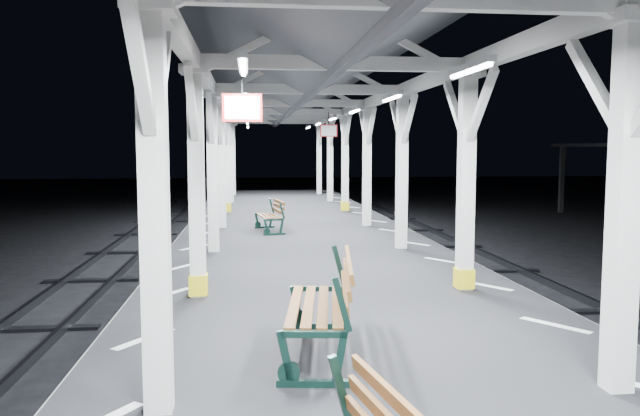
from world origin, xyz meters
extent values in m
plane|color=black|center=(0.00, 0.00, 0.00)|extent=(120.00, 120.00, 0.00)
cube|color=black|center=(0.00, 0.00, 0.50)|extent=(6.00, 50.00, 1.00)
cube|color=silver|center=(-2.45, 0.00, 1.00)|extent=(1.00, 48.00, 0.01)
cube|color=silver|center=(2.45, 0.00, 1.00)|extent=(1.00, 48.00, 0.01)
cube|color=silver|center=(-2.00, -2.00, 2.60)|extent=(0.22, 0.22, 3.20)
cube|color=silver|center=(-2.00, -2.00, 4.26)|extent=(0.40, 0.40, 0.12)
cube|color=silver|center=(-2.00, -1.45, 3.75)|extent=(0.10, 0.99, 0.99)
cube|color=silver|center=(-2.00, -2.55, 3.75)|extent=(0.10, 0.99, 0.99)
cube|color=silver|center=(-2.00, 2.00, 2.60)|extent=(0.22, 0.22, 3.20)
cube|color=silver|center=(-2.00, 2.00, 4.26)|extent=(0.40, 0.40, 0.12)
cube|color=yellow|center=(-2.00, 2.00, 1.18)|extent=(0.26, 0.26, 0.30)
cube|color=silver|center=(-2.00, 2.55, 3.75)|extent=(0.10, 0.99, 0.99)
cube|color=silver|center=(-2.00, 1.45, 3.75)|extent=(0.10, 0.99, 0.99)
cube|color=silver|center=(-2.00, 6.00, 2.60)|extent=(0.22, 0.22, 3.20)
cube|color=silver|center=(-2.00, 6.00, 4.26)|extent=(0.40, 0.40, 0.12)
cube|color=silver|center=(-2.00, 6.55, 3.75)|extent=(0.10, 0.99, 0.99)
cube|color=silver|center=(-2.00, 5.45, 3.75)|extent=(0.10, 0.99, 0.99)
cube|color=silver|center=(-2.00, 10.00, 2.60)|extent=(0.22, 0.22, 3.20)
cube|color=silver|center=(-2.00, 10.00, 4.26)|extent=(0.40, 0.40, 0.12)
cube|color=silver|center=(-2.00, 10.55, 3.75)|extent=(0.10, 0.99, 0.99)
cube|color=silver|center=(-2.00, 9.45, 3.75)|extent=(0.10, 0.99, 0.99)
cube|color=silver|center=(-2.00, 14.00, 2.60)|extent=(0.22, 0.22, 3.20)
cube|color=silver|center=(-2.00, 14.00, 4.26)|extent=(0.40, 0.40, 0.12)
cube|color=yellow|center=(-2.00, 14.00, 1.18)|extent=(0.26, 0.26, 0.30)
cube|color=silver|center=(-2.00, 14.55, 3.75)|extent=(0.10, 0.99, 0.99)
cube|color=silver|center=(-2.00, 13.45, 3.75)|extent=(0.10, 0.99, 0.99)
cube|color=silver|center=(-2.00, 18.00, 2.60)|extent=(0.22, 0.22, 3.20)
cube|color=silver|center=(-2.00, 18.00, 4.26)|extent=(0.40, 0.40, 0.12)
cube|color=silver|center=(-2.00, 18.55, 3.75)|extent=(0.10, 0.99, 0.99)
cube|color=silver|center=(-2.00, 17.45, 3.75)|extent=(0.10, 0.99, 0.99)
cube|color=silver|center=(-2.00, 22.00, 2.60)|extent=(0.22, 0.22, 3.20)
cube|color=silver|center=(-2.00, 22.00, 4.26)|extent=(0.40, 0.40, 0.12)
cube|color=silver|center=(-2.00, 22.55, 3.75)|extent=(0.10, 0.99, 0.99)
cube|color=silver|center=(-2.00, 21.45, 3.75)|extent=(0.10, 0.99, 0.99)
cube|color=silver|center=(2.00, -2.00, 2.60)|extent=(0.22, 0.22, 3.20)
cube|color=silver|center=(2.00, -2.00, 4.26)|extent=(0.40, 0.40, 0.12)
cube|color=silver|center=(2.00, -1.45, 3.75)|extent=(0.10, 0.99, 0.99)
cube|color=silver|center=(2.00, 2.00, 2.60)|extent=(0.22, 0.22, 3.20)
cube|color=silver|center=(2.00, 2.00, 4.26)|extent=(0.40, 0.40, 0.12)
cube|color=yellow|center=(2.00, 2.00, 1.18)|extent=(0.26, 0.26, 0.30)
cube|color=silver|center=(2.00, 2.55, 3.75)|extent=(0.10, 0.99, 0.99)
cube|color=silver|center=(2.00, 1.45, 3.75)|extent=(0.10, 0.99, 0.99)
cube|color=silver|center=(2.00, 6.00, 2.60)|extent=(0.22, 0.22, 3.20)
cube|color=silver|center=(2.00, 6.00, 4.26)|extent=(0.40, 0.40, 0.12)
cube|color=silver|center=(2.00, 6.55, 3.75)|extent=(0.10, 0.99, 0.99)
cube|color=silver|center=(2.00, 5.45, 3.75)|extent=(0.10, 0.99, 0.99)
cube|color=silver|center=(2.00, 10.00, 2.60)|extent=(0.22, 0.22, 3.20)
cube|color=silver|center=(2.00, 10.00, 4.26)|extent=(0.40, 0.40, 0.12)
cube|color=silver|center=(2.00, 10.55, 3.75)|extent=(0.10, 0.99, 0.99)
cube|color=silver|center=(2.00, 9.45, 3.75)|extent=(0.10, 0.99, 0.99)
cube|color=silver|center=(2.00, 14.00, 2.60)|extent=(0.22, 0.22, 3.20)
cube|color=silver|center=(2.00, 14.00, 4.26)|extent=(0.40, 0.40, 0.12)
cube|color=yellow|center=(2.00, 14.00, 1.18)|extent=(0.26, 0.26, 0.30)
cube|color=silver|center=(2.00, 14.55, 3.75)|extent=(0.10, 0.99, 0.99)
cube|color=silver|center=(2.00, 13.45, 3.75)|extent=(0.10, 0.99, 0.99)
cube|color=silver|center=(2.00, 18.00, 2.60)|extent=(0.22, 0.22, 3.20)
cube|color=silver|center=(2.00, 18.00, 4.26)|extent=(0.40, 0.40, 0.12)
cube|color=silver|center=(2.00, 18.55, 3.75)|extent=(0.10, 0.99, 0.99)
cube|color=silver|center=(2.00, 17.45, 3.75)|extent=(0.10, 0.99, 0.99)
cube|color=silver|center=(2.00, 22.00, 2.60)|extent=(0.22, 0.22, 3.20)
cube|color=silver|center=(2.00, 22.00, 4.26)|extent=(0.40, 0.40, 0.12)
cube|color=silver|center=(2.00, 22.55, 3.75)|extent=(0.10, 0.99, 0.99)
cube|color=silver|center=(2.00, 21.45, 3.75)|extent=(0.10, 0.99, 0.99)
cube|color=silver|center=(-2.00, 0.00, 4.38)|extent=(0.18, 48.00, 0.24)
cube|color=silver|center=(2.00, 0.00, 4.38)|extent=(0.18, 48.00, 0.24)
cube|color=silver|center=(0.00, 2.00, 4.38)|extent=(4.20, 0.14, 0.20)
cube|color=silver|center=(0.00, 6.00, 4.38)|extent=(4.20, 0.14, 0.20)
cube|color=silver|center=(0.00, 10.00, 4.38)|extent=(4.20, 0.14, 0.20)
cube|color=silver|center=(0.00, 14.00, 4.38)|extent=(4.20, 0.14, 0.20)
cube|color=silver|center=(0.00, 18.00, 4.38)|extent=(4.20, 0.14, 0.20)
cube|color=silver|center=(0.00, 22.00, 4.38)|extent=(4.20, 0.14, 0.20)
cube|color=silver|center=(-1.30, 0.00, 4.10)|extent=(0.10, 1.35, 0.08)
cube|color=white|center=(-1.30, 0.00, 4.05)|extent=(0.05, 1.25, 0.05)
cube|color=silver|center=(-1.30, 4.00, 4.10)|extent=(0.10, 1.35, 0.08)
cube|color=white|center=(-1.30, 4.00, 4.05)|extent=(0.05, 1.25, 0.05)
cube|color=silver|center=(-1.30, 8.00, 4.10)|extent=(0.10, 1.35, 0.08)
cube|color=white|center=(-1.30, 8.00, 4.05)|extent=(0.05, 1.25, 0.05)
cube|color=silver|center=(-1.30, 12.00, 4.10)|extent=(0.10, 1.35, 0.08)
cube|color=white|center=(-1.30, 12.00, 4.05)|extent=(0.05, 1.25, 0.05)
cube|color=silver|center=(-1.30, 16.00, 4.10)|extent=(0.10, 1.35, 0.08)
cube|color=white|center=(-1.30, 16.00, 4.05)|extent=(0.05, 1.25, 0.05)
cube|color=silver|center=(-1.30, 20.00, 4.10)|extent=(0.10, 1.35, 0.08)
cube|color=white|center=(-1.30, 20.00, 4.05)|extent=(0.05, 1.25, 0.05)
cube|color=silver|center=(1.30, 0.00, 4.10)|extent=(0.10, 1.35, 0.08)
cube|color=white|center=(1.30, 0.00, 4.05)|extent=(0.05, 1.25, 0.05)
cube|color=silver|center=(1.30, 4.00, 4.10)|extent=(0.10, 1.35, 0.08)
cube|color=white|center=(1.30, 4.00, 4.05)|extent=(0.05, 1.25, 0.05)
cube|color=silver|center=(1.30, 8.00, 4.10)|extent=(0.10, 1.35, 0.08)
cube|color=white|center=(1.30, 8.00, 4.05)|extent=(0.05, 1.25, 0.05)
cube|color=silver|center=(1.30, 12.00, 4.10)|extent=(0.10, 1.35, 0.08)
cube|color=white|center=(1.30, 12.00, 4.05)|extent=(0.05, 1.25, 0.05)
cube|color=silver|center=(1.30, 16.00, 4.10)|extent=(0.10, 1.35, 0.08)
cube|color=white|center=(1.30, 16.00, 4.05)|extent=(0.05, 1.25, 0.05)
cube|color=silver|center=(1.30, 20.00, 4.10)|extent=(0.10, 1.35, 0.08)
cube|color=white|center=(1.30, 20.00, 4.05)|extent=(0.05, 1.25, 0.05)
cylinder|color=black|center=(-1.33, 0.90, 4.02)|extent=(0.02, 0.02, 0.36)
cube|color=red|center=(-1.33, 0.90, 3.67)|extent=(0.50, 0.03, 0.35)
cube|color=white|center=(-1.33, 0.90, 3.67)|extent=(0.44, 0.04, 0.29)
cylinder|color=black|center=(1.04, 10.92, 4.02)|extent=(0.02, 0.02, 0.36)
cube|color=red|center=(1.04, 10.92, 3.67)|extent=(0.50, 0.03, 0.35)
cube|color=white|center=(1.04, 10.92, 3.67)|extent=(0.44, 0.05, 0.29)
cube|color=black|center=(14.00, 22.00, 1.65)|extent=(0.20, 0.20, 3.30)
sphere|color=silver|center=(14.00, 16.00, 3.22)|extent=(0.20, 0.20, 0.20)
sphere|color=silver|center=(14.00, 22.00, 3.22)|extent=(0.20, 0.20, 0.20)
cube|color=black|center=(-0.69, -3.34, 1.66)|extent=(0.17, 0.08, 0.43)
cube|color=brown|center=(-0.47, -4.10, 1.84)|extent=(0.32, 1.49, 0.09)
cube|color=black|center=(-0.68, -1.63, 1.03)|extent=(0.69, 0.16, 0.07)
cube|color=black|center=(-0.93, -1.60, 1.26)|extent=(0.18, 0.08, 0.53)
cube|color=black|center=(-0.45, -1.66, 1.26)|extent=(0.17, 0.08, 0.53)
cube|color=black|center=(-0.43, -1.67, 1.77)|extent=(0.19, 0.08, 0.50)
cube|color=black|center=(-0.44, 0.18, 1.03)|extent=(0.69, 0.16, 0.07)
cube|color=black|center=(-0.69, 0.21, 1.26)|extent=(0.18, 0.08, 0.53)
cube|color=black|center=(-0.22, 0.15, 1.26)|extent=(0.17, 0.08, 0.53)
cube|color=black|center=(-0.19, 0.15, 1.77)|extent=(0.19, 0.08, 0.50)
cube|color=brown|center=(-0.79, -0.70, 1.51)|extent=(0.33, 1.74, 0.04)
cube|color=brown|center=(-0.64, -0.72, 1.51)|extent=(0.33, 1.74, 0.04)
cube|color=brown|center=(-0.49, -0.74, 1.51)|extent=(0.33, 1.74, 0.04)
cube|color=brown|center=(-0.35, -0.75, 1.51)|extent=(0.33, 1.74, 0.04)
cube|color=brown|center=(-0.27, -0.76, 1.68)|extent=(0.28, 1.73, 0.11)
cube|color=brown|center=(-0.24, -0.77, 1.82)|extent=(0.28, 1.73, 0.11)
cube|color=brown|center=(-0.22, -0.77, 1.97)|extent=(0.28, 1.73, 0.11)
cube|color=black|center=(-0.65, 8.29, 1.03)|extent=(0.55, 0.13, 0.05)
cube|color=black|center=(-0.85, 8.26, 1.21)|extent=(0.15, 0.07, 0.42)
cube|color=black|center=(-0.47, 8.32, 1.21)|extent=(0.13, 0.06, 0.42)
cube|color=black|center=(-0.45, 8.32, 1.61)|extent=(0.15, 0.07, 0.40)
cube|color=black|center=(-0.86, 9.73, 1.03)|extent=(0.55, 0.13, 0.05)
cube|color=black|center=(-1.06, 9.70, 1.21)|extent=(0.15, 0.07, 0.42)
cube|color=black|center=(-0.68, 9.75, 1.21)|extent=(0.13, 0.06, 0.42)
cube|color=black|center=(-0.66, 9.76, 1.61)|extent=(0.15, 0.07, 0.40)
cube|color=brown|center=(-0.93, 8.98, 1.41)|extent=(0.28, 1.38, 0.03)
cube|color=brown|center=(-0.82, 9.00, 1.41)|extent=(0.28, 1.38, 0.03)
cube|color=brown|center=(-0.70, 9.02, 1.41)|extent=(0.28, 1.38, 0.03)
cube|color=brown|center=(-0.58, 9.04, 1.41)|extent=(0.28, 1.38, 0.03)
cube|color=brown|center=(-0.52, 9.05, 1.53)|extent=(0.24, 1.37, 0.09)
cube|color=brown|center=(-0.50, 9.05, 1.65)|extent=(0.24, 1.37, 0.09)
cube|color=brown|center=(-0.48, 9.05, 1.77)|extent=(0.24, 1.37, 0.09)
camera|label=1|loc=(-1.24, -7.07, 3.16)|focal=35.00mm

